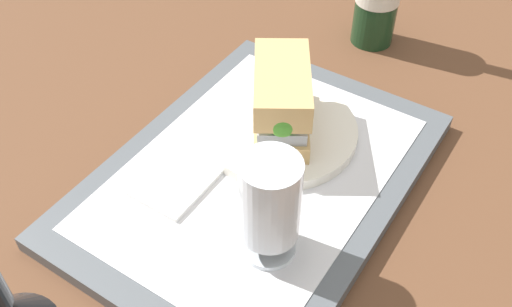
# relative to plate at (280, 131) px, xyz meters

# --- Properties ---
(ground_plane) EXTENTS (3.00, 3.00, 0.00)m
(ground_plane) POSITION_rel_plate_xyz_m (0.07, 0.01, -0.03)
(ground_plane) COLOR brown
(tray) EXTENTS (0.44, 0.32, 0.02)m
(tray) POSITION_rel_plate_xyz_m (0.07, 0.01, -0.02)
(tray) COLOR #4C5156
(tray) RESTS_ON ground_plane
(placemat) EXTENTS (0.38, 0.27, 0.00)m
(placemat) POSITION_rel_plate_xyz_m (0.07, 0.01, -0.01)
(placemat) COLOR silver
(placemat) RESTS_ON tray
(plate) EXTENTS (0.19, 0.19, 0.01)m
(plate) POSITION_rel_plate_xyz_m (0.00, 0.00, 0.00)
(plate) COLOR silver
(plate) RESTS_ON placemat
(sandwich) EXTENTS (0.14, 0.12, 0.08)m
(sandwich) POSITION_rel_plate_xyz_m (0.00, 0.00, 0.05)
(sandwich) COLOR tan
(sandwich) RESTS_ON plate
(beer_glass) EXTENTS (0.06, 0.06, 0.12)m
(beer_glass) POSITION_rel_plate_xyz_m (0.15, 0.08, 0.06)
(beer_glass) COLOR silver
(beer_glass) RESTS_ON placemat
(napkin_folded) EXTENTS (0.09, 0.07, 0.01)m
(napkin_folded) POSITION_rel_plate_xyz_m (0.14, -0.06, -0.00)
(napkin_folded) COLOR white
(napkin_folded) RESTS_ON placemat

